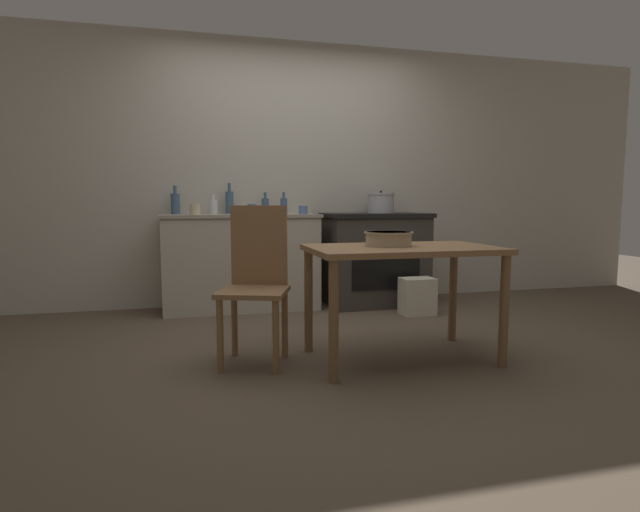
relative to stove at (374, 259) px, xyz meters
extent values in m
plane|color=brown|center=(-0.76, -1.24, -0.45)|extent=(14.00, 14.00, 0.00)
cube|color=#B2AD9E|center=(-0.76, 0.35, 0.83)|extent=(8.00, 0.07, 2.55)
cube|color=#B2A893|center=(-1.29, 0.06, -0.02)|extent=(1.40, 0.50, 0.86)
cube|color=gray|center=(-1.29, 0.06, 0.42)|extent=(1.43, 0.53, 0.03)
cube|color=#38332D|center=(0.00, 0.00, -0.02)|extent=(0.94, 0.63, 0.85)
cube|color=black|center=(0.00, 0.00, 0.42)|extent=(0.98, 0.67, 0.04)
cube|color=black|center=(0.00, -0.32, -0.07)|extent=(0.66, 0.01, 0.36)
cube|color=olive|center=(-0.45, -1.69, 0.25)|extent=(1.16, 0.71, 0.03)
cylinder|color=brown|center=(-0.98, -2.00, -0.11)|extent=(0.06, 0.06, 0.69)
cylinder|color=brown|center=(0.08, -2.00, -0.11)|extent=(0.06, 0.06, 0.69)
cylinder|color=brown|center=(-0.98, -1.39, -0.11)|extent=(0.06, 0.06, 0.69)
cylinder|color=brown|center=(0.08, -1.39, -0.11)|extent=(0.06, 0.06, 0.69)
cube|color=olive|center=(-1.37, -1.57, 0.00)|extent=(0.51, 0.51, 0.03)
cube|color=olive|center=(-1.31, -1.40, 0.27)|extent=(0.35, 0.15, 0.51)
cylinder|color=olive|center=(-1.58, -1.68, -0.23)|extent=(0.04, 0.04, 0.44)
cylinder|color=olive|center=(-1.27, -1.78, -0.23)|extent=(0.04, 0.04, 0.44)
cylinder|color=olive|center=(-1.47, -1.36, -0.23)|extent=(0.04, 0.04, 0.44)
cylinder|color=olive|center=(-1.16, -1.47, -0.23)|extent=(0.04, 0.04, 0.44)
cube|color=beige|center=(0.20, -0.55, -0.28)|extent=(0.29, 0.20, 0.33)
cylinder|color=#A8A8AD|center=(0.08, 0.06, 0.53)|extent=(0.26, 0.26, 0.18)
cylinder|color=#A8A8AD|center=(0.08, 0.06, 0.63)|extent=(0.27, 0.27, 0.02)
sphere|color=black|center=(0.08, 0.06, 0.65)|extent=(0.02, 0.02, 0.02)
cylinder|color=tan|center=(-0.52, -1.63, 0.32)|extent=(0.29, 0.29, 0.09)
cylinder|color=tan|center=(-0.52, -1.63, 0.36)|extent=(0.31, 0.31, 0.01)
cylinder|color=#3D5675|center=(-0.87, 0.14, 0.51)|extent=(0.07, 0.07, 0.15)
cylinder|color=#3D5675|center=(-0.87, 0.14, 0.62)|extent=(0.03, 0.03, 0.06)
cylinder|color=silver|center=(-1.53, 0.13, 0.51)|extent=(0.08, 0.08, 0.13)
cylinder|color=silver|center=(-1.53, 0.13, 0.60)|extent=(0.03, 0.03, 0.05)
cylinder|color=#3D5675|center=(-1.37, 0.23, 0.54)|extent=(0.08, 0.08, 0.21)
cylinder|color=#3D5675|center=(-1.37, 0.23, 0.69)|extent=(0.03, 0.03, 0.08)
cylinder|color=#3D5675|center=(-1.87, 0.20, 0.53)|extent=(0.08, 0.08, 0.19)
cylinder|color=#3D5675|center=(-1.87, 0.20, 0.66)|extent=(0.03, 0.03, 0.07)
cylinder|color=#3D5675|center=(-1.04, 0.22, 0.51)|extent=(0.07, 0.07, 0.15)
cylinder|color=#3D5675|center=(-1.04, 0.22, 0.61)|extent=(0.03, 0.03, 0.06)
cylinder|color=beige|center=(-1.70, -0.10, 0.49)|extent=(0.09, 0.09, 0.09)
cylinder|color=#4C6B99|center=(-1.20, -0.12, 0.49)|extent=(0.08, 0.08, 0.09)
cylinder|color=#4C6B99|center=(-0.72, -0.01, 0.48)|extent=(0.08, 0.08, 0.08)
camera|label=1|loc=(-1.72, -4.57, 0.54)|focal=28.00mm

